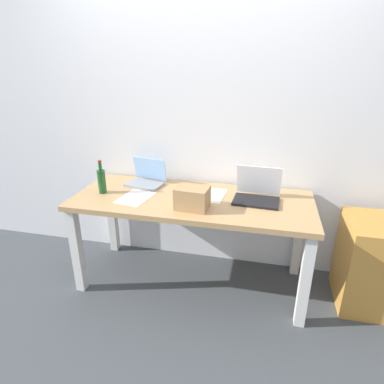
{
  "coord_description": "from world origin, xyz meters",
  "views": [
    {
      "loc": [
        0.52,
        -2.22,
        1.73
      ],
      "look_at": [
        0.0,
        0.0,
        0.81
      ],
      "focal_mm": 30.43,
      "sensor_mm": 36.0,
      "label": 1
    }
  ],
  "objects_px": {
    "desk": "(192,210)",
    "cardboard_box": "(192,198)",
    "beer_bottle": "(102,180)",
    "laptop_left": "(146,179)",
    "filing_cabinet": "(369,264)",
    "computer_mouse": "(198,188)",
    "laptop_right": "(257,193)"
  },
  "relations": [
    {
      "from": "laptop_right",
      "to": "computer_mouse",
      "type": "distance_m",
      "value": 0.49
    },
    {
      "from": "laptop_left",
      "to": "cardboard_box",
      "type": "relative_size",
      "value": 1.46
    },
    {
      "from": "desk",
      "to": "filing_cabinet",
      "type": "height_order",
      "value": "desk"
    },
    {
      "from": "cardboard_box",
      "to": "desk",
      "type": "bearing_deg",
      "value": 103.6
    },
    {
      "from": "filing_cabinet",
      "to": "beer_bottle",
      "type": "bearing_deg",
      "value": -177.25
    },
    {
      "from": "laptop_right",
      "to": "computer_mouse",
      "type": "height_order",
      "value": "laptop_right"
    },
    {
      "from": "desk",
      "to": "computer_mouse",
      "type": "height_order",
      "value": "computer_mouse"
    },
    {
      "from": "laptop_right",
      "to": "computer_mouse",
      "type": "relative_size",
      "value": 3.46
    },
    {
      "from": "desk",
      "to": "laptop_right",
      "type": "relative_size",
      "value": 5.25
    },
    {
      "from": "computer_mouse",
      "to": "cardboard_box",
      "type": "bearing_deg",
      "value": -87.57
    },
    {
      "from": "desk",
      "to": "beer_bottle",
      "type": "bearing_deg",
      "value": -175.77
    },
    {
      "from": "desk",
      "to": "beer_bottle",
      "type": "height_order",
      "value": "beer_bottle"
    },
    {
      "from": "laptop_left",
      "to": "computer_mouse",
      "type": "bearing_deg",
      "value": -3.43
    },
    {
      "from": "laptop_left",
      "to": "computer_mouse",
      "type": "xyz_separation_m",
      "value": [
        0.45,
        -0.03,
        -0.03
      ]
    },
    {
      "from": "laptop_left",
      "to": "laptop_right",
      "type": "bearing_deg",
      "value": -8.37
    },
    {
      "from": "desk",
      "to": "cardboard_box",
      "type": "xyz_separation_m",
      "value": [
        0.04,
        -0.17,
        0.18
      ]
    },
    {
      "from": "laptop_left",
      "to": "cardboard_box",
      "type": "xyz_separation_m",
      "value": [
        0.49,
        -0.38,
        0.03
      ]
    },
    {
      "from": "desk",
      "to": "cardboard_box",
      "type": "distance_m",
      "value": 0.25
    },
    {
      "from": "cardboard_box",
      "to": "laptop_right",
      "type": "bearing_deg",
      "value": 29.2
    },
    {
      "from": "desk",
      "to": "cardboard_box",
      "type": "bearing_deg",
      "value": -76.4
    },
    {
      "from": "laptop_left",
      "to": "beer_bottle",
      "type": "xyz_separation_m",
      "value": [
        -0.27,
        -0.26,
        0.05
      ]
    },
    {
      "from": "laptop_right",
      "to": "computer_mouse",
      "type": "bearing_deg",
      "value": 167.09
    },
    {
      "from": "desk",
      "to": "laptop_right",
      "type": "height_order",
      "value": "laptop_right"
    },
    {
      "from": "laptop_left",
      "to": "beer_bottle",
      "type": "relative_size",
      "value": 1.25
    },
    {
      "from": "desk",
      "to": "filing_cabinet",
      "type": "bearing_deg",
      "value": 1.96
    },
    {
      "from": "desk",
      "to": "laptop_right",
      "type": "distance_m",
      "value": 0.51
    },
    {
      "from": "beer_bottle",
      "to": "desk",
      "type": "bearing_deg",
      "value": 4.23
    },
    {
      "from": "beer_bottle",
      "to": "filing_cabinet",
      "type": "bearing_deg",
      "value": 2.75
    },
    {
      "from": "laptop_right",
      "to": "filing_cabinet",
      "type": "bearing_deg",
      "value": -1.76
    },
    {
      "from": "laptop_left",
      "to": "cardboard_box",
      "type": "distance_m",
      "value": 0.62
    },
    {
      "from": "filing_cabinet",
      "to": "desk",
      "type": "bearing_deg",
      "value": -178.04
    },
    {
      "from": "laptop_right",
      "to": "beer_bottle",
      "type": "relative_size",
      "value": 1.3
    }
  ]
}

